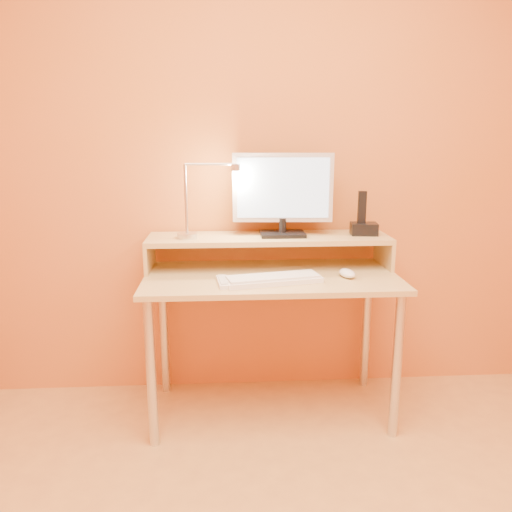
{
  "coord_description": "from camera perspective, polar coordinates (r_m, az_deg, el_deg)",
  "views": [
    {
      "loc": [
        -0.22,
        -1.13,
        1.36
      ],
      "look_at": [
        -0.08,
        1.13,
        0.83
      ],
      "focal_mm": 35.44,
      "sensor_mm": 36.0,
      "label": 1
    }
  ],
  "objects": [
    {
      "name": "wall_back",
      "position": [
        2.64,
        1.15,
        10.9
      ],
      "size": [
        3.0,
        0.04,
        2.5
      ],
      "primitive_type": "cube",
      "color": "#C8703A",
      "rests_on": "floor"
    },
    {
      "name": "desk_leg_fl",
      "position": [
        2.32,
        -11.74,
        -12.9
      ],
      "size": [
        0.04,
        0.04,
        0.69
      ],
      "primitive_type": "cylinder",
      "color": "silver",
      "rests_on": "floor"
    },
    {
      "name": "desk_leg_fr",
      "position": [
        2.42,
        15.6,
        -11.95
      ],
      "size": [
        0.04,
        0.04,
        0.69
      ],
      "primitive_type": "cylinder",
      "color": "silver",
      "rests_on": "floor"
    },
    {
      "name": "desk_leg_bl",
      "position": [
        2.77,
        -10.34,
        -8.35
      ],
      "size": [
        0.04,
        0.04,
        0.69
      ],
      "primitive_type": "cylinder",
      "color": "silver",
      "rests_on": "floor"
    },
    {
      "name": "desk_leg_br",
      "position": [
        2.86,
        12.33,
        -7.77
      ],
      "size": [
        0.04,
        0.04,
        0.69
      ],
      "primitive_type": "cylinder",
      "color": "silver",
      "rests_on": "floor"
    },
    {
      "name": "desk_lower",
      "position": [
        2.41,
        1.72,
        -2.42
      ],
      "size": [
        1.2,
        0.6,
        0.02
      ],
      "primitive_type": "cube",
      "color": "tan",
      "rests_on": "floor"
    },
    {
      "name": "shelf_riser_left",
      "position": [
        2.55,
        -11.91,
        0.04
      ],
      "size": [
        0.02,
        0.3,
        0.14
      ],
      "primitive_type": "cube",
      "color": "tan",
      "rests_on": "desk_lower"
    },
    {
      "name": "shelf_riser_right",
      "position": [
        2.65,
        14.23,
        0.41
      ],
      "size": [
        0.02,
        0.3,
        0.14
      ],
      "primitive_type": "cube",
      "color": "tan",
      "rests_on": "desk_lower"
    },
    {
      "name": "desk_shelf",
      "position": [
        2.52,
        1.43,
        2.01
      ],
      "size": [
        1.2,
        0.3,
        0.02
      ],
      "primitive_type": "cube",
      "color": "tan",
      "rests_on": "desk_lower"
    },
    {
      "name": "monitor_foot",
      "position": [
        2.52,
        3.0,
        2.5
      ],
      "size": [
        0.22,
        0.16,
        0.02
      ],
      "primitive_type": "cube",
      "color": "black",
      "rests_on": "desk_shelf"
    },
    {
      "name": "monitor_neck",
      "position": [
        2.51,
        3.01,
        3.49
      ],
      "size": [
        0.04,
        0.04,
        0.07
      ],
      "primitive_type": "cylinder",
      "color": "black",
      "rests_on": "monitor_foot"
    },
    {
      "name": "monitor_panel",
      "position": [
        2.5,
        3.04,
        7.71
      ],
      "size": [
        0.49,
        0.07,
        0.34
      ],
      "primitive_type": "cube",
      "rotation": [
        0.0,
        0.0,
        -0.07
      ],
      "color": "silver",
      "rests_on": "monitor_neck"
    },
    {
      "name": "monitor_back",
      "position": [
        2.52,
        2.98,
        7.76
      ],
      "size": [
        0.44,
        0.04,
        0.28
      ],
      "primitive_type": "cube",
      "rotation": [
        0.0,
        0.0,
        -0.07
      ],
      "color": "black",
      "rests_on": "monitor_panel"
    },
    {
      "name": "monitor_screen",
      "position": [
        2.48,
        3.09,
        7.67
      ],
      "size": [
        0.45,
        0.03,
        0.29
      ],
      "primitive_type": "cube",
      "rotation": [
        0.0,
        0.0,
        -0.07
      ],
      "color": "#9ABCDD",
      "rests_on": "monitor_panel"
    },
    {
      "name": "lamp_base",
      "position": [
        2.48,
        -7.78,
        2.3
      ],
      "size": [
        0.1,
        0.1,
        0.02
      ],
      "primitive_type": "cylinder",
      "color": "silver",
      "rests_on": "desk_shelf"
    },
    {
      "name": "lamp_post",
      "position": [
        2.46,
        -7.91,
        6.37
      ],
      "size": [
        0.01,
        0.01,
        0.33
      ],
      "primitive_type": "cylinder",
      "color": "silver",
      "rests_on": "lamp_base"
    },
    {
      "name": "lamp_arm",
      "position": [
        2.44,
        -5.18,
        10.29
      ],
      "size": [
        0.24,
        0.01,
        0.01
      ],
      "primitive_type": "cylinder",
      "rotation": [
        0.0,
        1.57,
        0.0
      ],
      "color": "silver",
      "rests_on": "lamp_post"
    },
    {
      "name": "lamp_head",
      "position": [
        2.44,
        -2.3,
        9.98
      ],
      "size": [
        0.04,
        0.04,
        0.03
      ],
      "primitive_type": "cylinder",
      "color": "silver",
      "rests_on": "lamp_arm"
    },
    {
      "name": "lamp_bulb",
      "position": [
        2.44,
        -2.3,
        9.6
      ],
      "size": [
        0.03,
        0.03,
        0.0
      ],
      "primitive_type": "cylinder",
      "color": "#FFEAC6",
      "rests_on": "lamp_head"
    },
    {
      "name": "phone_dock",
      "position": [
        2.6,
        12.08,
        3.02
      ],
      "size": [
        0.14,
        0.11,
        0.06
      ],
      "primitive_type": "cube",
      "rotation": [
        0.0,
        0.0,
        -0.11
      ],
      "color": "black",
      "rests_on": "desk_shelf"
    },
    {
      "name": "phone_handset",
      "position": [
        2.58,
        11.88,
        5.42
      ],
      "size": [
        0.04,
        0.03,
        0.16
      ],
      "primitive_type": "cube",
      "rotation": [
        0.0,
        0.0,
        -0.11
      ],
      "color": "black",
      "rests_on": "phone_dock"
    },
    {
      "name": "phone_led",
      "position": [
        2.56,
        13.35,
        2.81
      ],
      "size": [
        0.01,
        0.0,
        0.04
      ],
      "primitive_type": "cube",
      "color": "blue",
      "rests_on": "phone_dock"
    },
    {
      "name": "keyboard",
      "position": [
        2.28,
        1.94,
        -2.73
      ],
      "size": [
        0.46,
        0.23,
        0.02
      ],
      "primitive_type": "cube",
      "rotation": [
        0.0,
        0.0,
        0.21
      ],
      "color": "white",
      "rests_on": "desk_lower"
    },
    {
      "name": "mouse",
      "position": [
        2.4,
        10.25,
        -1.93
      ],
      "size": [
        0.09,
        0.12,
        0.04
      ],
      "primitive_type": "ellipsoid",
      "rotation": [
        0.0,
        0.0,
        0.2
      ],
      "color": "white",
      "rests_on": "desk_lower"
    },
    {
      "name": "remote_control",
      "position": [
        2.26,
        -3.73,
        -2.96
      ],
      "size": [
        0.06,
        0.18,
        0.02
      ],
      "primitive_type": "cube",
      "rotation": [
        0.0,
        0.0,
        0.11
      ],
      "color": "white",
      "rests_on": "desk_lower"
    }
  ]
}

